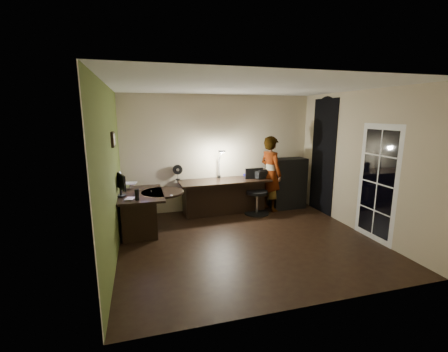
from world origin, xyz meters
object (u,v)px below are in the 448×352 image
object	(u,v)px
desk_left	(142,212)
monitor	(121,188)
desk_right	(224,197)
cabinet	(288,183)
person	(271,174)
office_chair	(257,192)

from	to	relation	value
desk_left	monitor	distance (m)	0.67
monitor	desk_left	bearing A→B (deg)	5.35
desk_right	monitor	size ratio (longest dim) A/B	4.65
desk_right	monitor	world-z (taller)	monitor
desk_right	cabinet	xyz separation A→B (m)	(1.60, -0.04, 0.22)
desk_left	cabinet	world-z (taller)	cabinet
desk_right	person	size ratio (longest dim) A/B	1.18
cabinet	office_chair	distance (m)	0.93
desk_right	person	xyz separation A→B (m)	(1.11, -0.07, 0.49)
desk_left	person	size ratio (longest dim) A/B	0.76
desk_right	office_chair	xyz separation A→B (m)	(0.70, -0.27, 0.12)
desk_left	person	xyz separation A→B (m)	(2.97, 0.58, 0.50)
desk_left	cabinet	distance (m)	3.51
desk_right	monitor	bearing A→B (deg)	-162.93
monitor	office_chair	distance (m)	2.98
desk_right	person	bearing A→B (deg)	-6.37
desk_left	monitor	size ratio (longest dim) A/B	3.00
person	cabinet	bearing A→B (deg)	-103.78
cabinet	desk_left	bearing A→B (deg)	-171.38
desk_right	office_chair	bearing A→B (deg)	-23.79
office_chair	person	distance (m)	0.59
desk_left	office_chair	xyz separation A→B (m)	(2.55, 0.38, 0.13)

